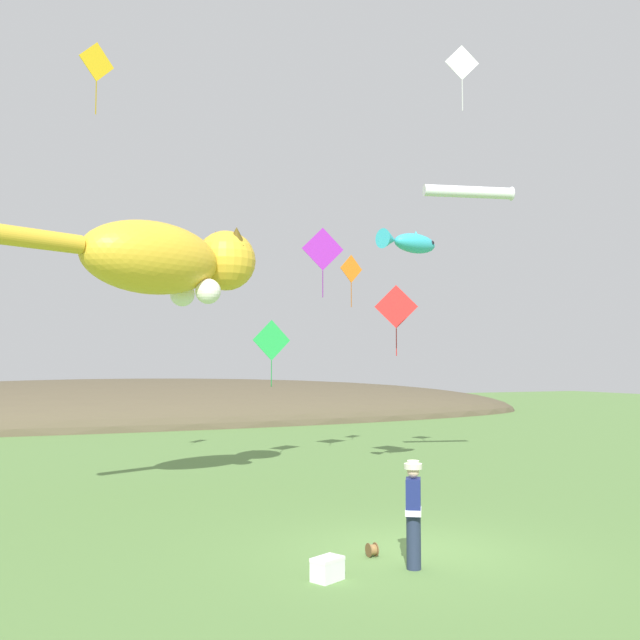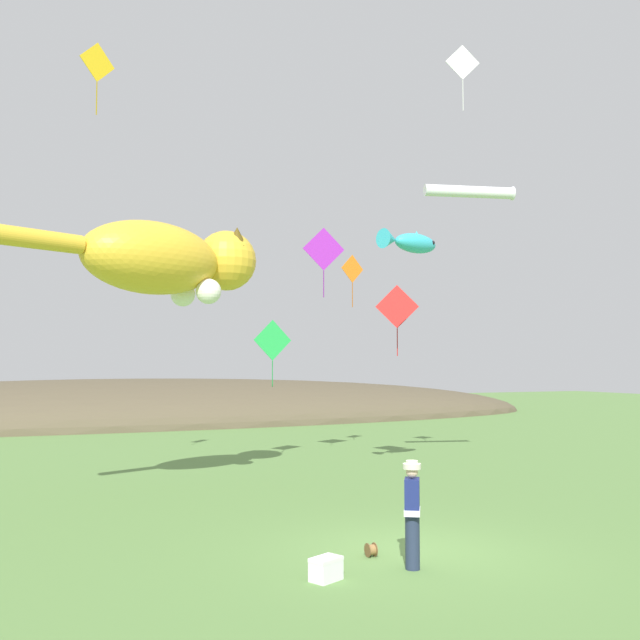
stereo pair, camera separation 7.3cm
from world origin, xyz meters
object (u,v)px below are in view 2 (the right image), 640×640
festival_attendant (412,511)px  kite_diamond_white (463,63)px  kite_giant_cat (169,261)px  kite_fish_windsock (410,242)px  kite_diamond_gold (97,63)px  picnic_cooler (326,569)px  kite_diamond_red (397,307)px  kite_diamond_violet (324,249)px  kite_spool (371,550)px  kite_diamond_orange (352,269)px  kite_tube_streamer (470,192)px  kite_diamond_green (273,341)px

festival_attendant → kite_diamond_white: (5.41, 6.16, 10.99)m
festival_attendant → kite_giant_cat: size_ratio=0.26×
kite_fish_windsock → kite_diamond_gold: size_ratio=1.11×
picnic_cooler → kite_diamond_red: 13.09m
kite_fish_windsock → kite_diamond_violet: size_ratio=0.94×
kite_giant_cat → kite_spool: bearing=-73.4°
picnic_cooler → kite_diamond_gold: 14.80m
kite_diamond_white → kite_diamond_orange: kite_diamond_white is taller
kite_diamond_red → kite_tube_streamer: bearing=-57.3°
kite_diamond_red → kite_diamond_green: bearing=138.9°
festival_attendant → kite_spool: bearing=106.5°
picnic_cooler → kite_tube_streamer: kite_tube_streamer is taller
kite_spool → kite_diamond_gold: kite_diamond_gold is taller
kite_diamond_red → kite_diamond_white: 7.67m
kite_diamond_violet → kite_diamond_green: 3.62m
kite_fish_windsock → kite_diamond_orange: 5.85m
kite_diamond_red → kite_diamond_orange: 3.50m
festival_attendant → kite_diamond_red: 12.04m
kite_giant_cat → kite_tube_streamer: size_ratio=2.39×
festival_attendant → kite_giant_cat: 9.99m
kite_diamond_red → kite_diamond_green: kite_diamond_red is taller
kite_diamond_green → festival_attendant: bearing=-99.1°
picnic_cooler → kite_giant_cat: size_ratio=0.08×
kite_diamond_red → kite_diamond_gold: (-9.59, -0.73, 6.24)m
kite_fish_windsock → kite_diamond_white: (1.15, -1.06, 5.06)m
kite_diamond_green → kite_tube_streamer: bearing=-47.1°
picnic_cooler → kite_diamond_gold: bearing=106.4°
festival_attendant → kite_diamond_green: kite_diamond_green is taller
kite_diamond_white → kite_diamond_gold: (-9.66, 3.01, -0.46)m
picnic_cooler → kite_diamond_violet: kite_diamond_violet is taller
kite_giant_cat → kite_fish_windsock: size_ratio=3.13×
picnic_cooler → kite_diamond_green: size_ratio=0.25×
festival_attendant → kite_diamond_orange: 15.20m
kite_tube_streamer → kite_diamond_orange: bearing=106.0°
picnic_cooler → kite_diamond_white: 15.00m
kite_diamond_white → kite_diamond_green: kite_diamond_white is taller
kite_spool → kite_tube_streamer: (7.01, 6.78, 8.59)m
picnic_cooler → kite_diamond_green: kite_diamond_green is taller
picnic_cooler → kite_diamond_red: (6.90, 9.90, 5.07)m
kite_spool → kite_tube_streamer: kite_tube_streamer is taller
kite_tube_streamer → kite_diamond_orange: kite_tube_streamer is taller
kite_spool → kite_giant_cat: size_ratio=0.03×
kite_spool → kite_diamond_red: size_ratio=0.10×
kite_diamond_violet → kite_tube_streamer: bearing=-45.0°
kite_spool → kite_diamond_white: (5.69, 5.21, 11.82)m
kite_spool → kite_diamond_green: 12.72m
festival_attendant → kite_diamond_green: bearing=80.9°
kite_giant_cat → kite_diamond_gold: 5.77m
kite_giant_cat → kite_diamond_red: bearing=12.3°
kite_diamond_violet → kite_diamond_gold: size_ratio=1.18×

